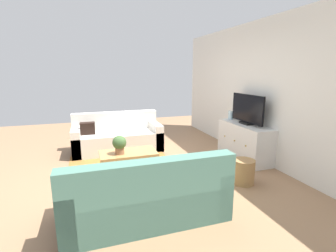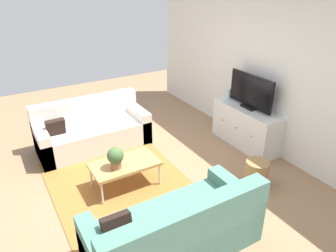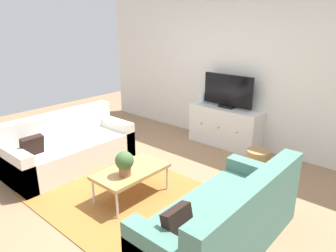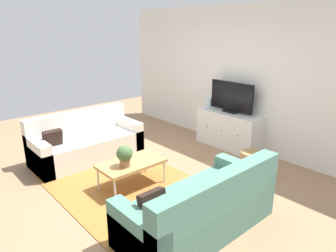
{
  "view_description": "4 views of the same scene",
  "coord_description": "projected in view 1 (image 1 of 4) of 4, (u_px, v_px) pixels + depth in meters",
  "views": [
    {
      "loc": [
        4.02,
        -0.7,
        1.73
      ],
      "look_at": [
        0.0,
        0.63,
        0.8
      ],
      "focal_mm": 26.39,
      "sensor_mm": 36.0,
      "label": 1
    },
    {
      "loc": [
        3.57,
        -1.48,
        2.82
      ],
      "look_at": [
        0.0,
        0.63,
        0.8
      ],
      "focal_mm": 33.73,
      "sensor_mm": 36.0,
      "label": 2
    },
    {
      "loc": [
        2.72,
        -2.47,
        2.21
      ],
      "look_at": [
        0.0,
        0.63,
        0.8
      ],
      "focal_mm": 33.51,
      "sensor_mm": 36.0,
      "label": 3
    },
    {
      "loc": [
        3.43,
        -2.4,
        2.27
      ],
      "look_at": [
        0.0,
        0.63,
        0.8
      ],
      "focal_mm": 32.77,
      "sensor_mm": 36.0,
      "label": 4
    }
  ],
  "objects": [
    {
      "name": "flat_screen_tv",
      "position": [
        247.0,
        109.0,
        4.84
      ],
      "size": [
        0.95,
        0.16,
        0.59
      ],
      "color": "black",
      "rests_on": "tv_console"
    },
    {
      "name": "ground_plane",
      "position": [
        134.0,
        173.0,
        4.31
      ],
      "size": [
        10.0,
        10.0,
        0.0
      ],
      "primitive_type": "plane",
      "color": "#997251"
    },
    {
      "name": "glass_vase",
      "position": [
        231.0,
        115.0,
        5.38
      ],
      "size": [
        0.11,
        0.11,
        0.19
      ],
      "primitive_type": "cylinder",
      "color": "silver",
      "rests_on": "tv_console"
    },
    {
      "name": "tv_console",
      "position": [
        244.0,
        141.0,
        4.98
      ],
      "size": [
        1.32,
        0.47,
        0.71
      ],
      "color": "silver",
      "rests_on": "ground_plane"
    },
    {
      "name": "wicker_basket",
      "position": [
        243.0,
        172.0,
        3.88
      ],
      "size": [
        0.34,
        0.34,
        0.39
      ],
      "primitive_type": "cylinder",
      "color": "#9E7547",
      "rests_on": "ground_plane"
    },
    {
      "name": "wall_back",
      "position": [
        262.0,
        92.0,
        4.8
      ],
      "size": [
        6.4,
        0.12,
        2.7
      ],
      "primitive_type": "cube",
      "color": "silver",
      "rests_on": "ground_plane"
    },
    {
      "name": "area_rug",
      "position": [
        125.0,
        174.0,
        4.26
      ],
      "size": [
        2.5,
        1.9,
        0.01
      ],
      "primitive_type": "cube",
      "color": "#9E662D",
      "rests_on": "ground_plane"
    },
    {
      "name": "couch_right_side",
      "position": [
        147.0,
        198.0,
        2.89
      ],
      "size": [
        0.84,
        1.9,
        0.83
      ],
      "color": "#4C7A6B",
      "rests_on": "ground_plane"
    },
    {
      "name": "couch_left_side",
      "position": [
        117.0,
        138.0,
        5.55
      ],
      "size": [
        0.84,
        1.9,
        0.83
      ],
      "color": "silver",
      "rests_on": "ground_plane"
    },
    {
      "name": "potted_plant",
      "position": [
        119.0,
        144.0,
        4.06
      ],
      "size": [
        0.23,
        0.23,
        0.31
      ],
      "color": "#936042",
      "rests_on": "coffee_table"
    },
    {
      "name": "coffee_table",
      "position": [
        128.0,
        154.0,
        4.2
      ],
      "size": [
        0.54,
        0.95,
        0.39
      ],
      "color": "#B7844C",
      "rests_on": "ground_plane"
    }
  ]
}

